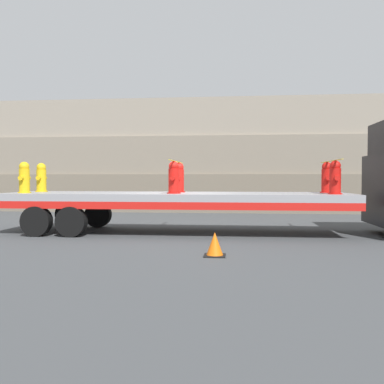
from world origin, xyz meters
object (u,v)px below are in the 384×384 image
at_px(fire_hydrant_red_far_1, 179,178).
at_px(fire_hydrant_red_far_2, 327,178).
at_px(fire_hydrant_red_near_2, 335,178).
at_px(traffic_cone, 215,245).
at_px(flatbed_trailer, 162,200).
at_px(fire_hydrant_yellow_far_0, 41,178).
at_px(fire_hydrant_red_near_1, 174,178).
at_px(fire_hydrant_yellow_near_0, 24,178).

height_order(fire_hydrant_red_far_1, fire_hydrant_red_far_2, same).
xyz_separation_m(fire_hydrant_red_near_2, traffic_cone, (-3.05, -3.04, -1.36)).
relative_size(flatbed_trailer, fire_hydrant_red_far_2, 11.01).
bearing_deg(flatbed_trailer, fire_hydrant_red_near_2, -6.42).
height_order(fire_hydrant_yellow_far_0, fire_hydrant_red_near_1, same).
bearing_deg(flatbed_trailer, fire_hydrant_red_far_1, 50.63).
distance_m(fire_hydrant_red_near_2, traffic_cone, 4.51).
distance_m(fire_hydrant_yellow_far_0, traffic_cone, 7.10).
relative_size(fire_hydrant_yellow_near_0, fire_hydrant_red_far_1, 1.00).
xyz_separation_m(fire_hydrant_yellow_far_0, fire_hydrant_red_far_1, (4.34, 0.00, 0.00)).
bearing_deg(flatbed_trailer, fire_hydrant_red_far_2, 6.42).
height_order(fire_hydrant_red_near_1, traffic_cone, fire_hydrant_red_near_1).
xyz_separation_m(flatbed_trailer, fire_hydrant_yellow_near_0, (-3.90, -0.54, 0.63)).
xyz_separation_m(fire_hydrant_red_near_1, fire_hydrant_red_near_2, (4.34, 0.00, 0.00)).
relative_size(fire_hydrant_yellow_near_0, fire_hydrant_red_near_2, 1.00).
bearing_deg(fire_hydrant_yellow_far_0, fire_hydrant_red_near_2, -7.06).
bearing_deg(fire_hydrant_red_far_2, fire_hydrant_yellow_far_0, 180.00).
bearing_deg(fire_hydrant_red_near_2, flatbed_trailer, 173.58).
relative_size(fire_hydrant_yellow_far_0, traffic_cone, 1.83).
bearing_deg(traffic_cone, flatbed_trailer, 115.83).
distance_m(flatbed_trailer, fire_hydrant_yellow_far_0, 3.98).
bearing_deg(fire_hydrant_red_far_1, fire_hydrant_yellow_near_0, -166.08).
xyz_separation_m(fire_hydrant_red_near_1, fire_hydrant_red_far_1, (0.00, 1.07, 0.00)).
relative_size(fire_hydrant_red_far_1, traffic_cone, 1.83).
bearing_deg(traffic_cone, fire_hydrant_yellow_near_0, 151.62).
bearing_deg(fire_hydrant_red_near_2, fire_hydrant_red_near_1, 180.00).
height_order(flatbed_trailer, fire_hydrant_red_near_1, fire_hydrant_red_near_1).
bearing_deg(fire_hydrant_red_far_2, traffic_cone, -126.52).
relative_size(flatbed_trailer, traffic_cone, 20.13).
height_order(fire_hydrant_red_near_1, fire_hydrant_red_far_2, same).
distance_m(fire_hydrant_yellow_near_0, traffic_cone, 6.54).
relative_size(fire_hydrant_red_near_1, fire_hydrant_red_far_2, 1.00).
bearing_deg(fire_hydrant_red_near_1, fire_hydrant_yellow_far_0, 166.08).
bearing_deg(fire_hydrant_yellow_near_0, fire_hydrant_red_near_1, 0.00).
bearing_deg(flatbed_trailer, fire_hydrant_yellow_far_0, 172.15).
relative_size(fire_hydrant_yellow_near_0, fire_hydrant_red_far_2, 1.00).
xyz_separation_m(fire_hydrant_red_far_1, fire_hydrant_red_near_2, (4.34, -1.07, 0.00)).
bearing_deg(fire_hydrant_red_near_1, traffic_cone, -66.99).
bearing_deg(fire_hydrant_red_far_1, traffic_cone, -72.58).
bearing_deg(fire_hydrant_yellow_far_0, fire_hydrant_red_near_1, -13.92).
xyz_separation_m(fire_hydrant_yellow_near_0, traffic_cone, (5.63, -3.04, -1.36)).
bearing_deg(fire_hydrant_yellow_near_0, traffic_cone, -28.38).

